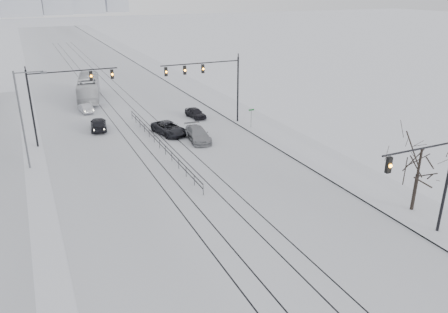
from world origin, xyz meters
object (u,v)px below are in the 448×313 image
sedan_sb_outer (85,108)px  sedan_nb_far (195,113)px  traffic_mast_near (431,176)px  sedan_nb_front (169,128)px  box_truck (89,88)px  sedan_nb_right (198,134)px  sedan_sb_inner (98,124)px  bare_tree (421,155)px

sedan_sb_outer → sedan_nb_far: 15.09m
traffic_mast_near → sedan_nb_front: bearing=106.8°
sedan_nb_front → box_truck: bearing=93.1°
sedan_nb_right → traffic_mast_near: bearing=-70.1°
sedan_sb_inner → sedan_sb_outer: bearing=-80.2°
sedan_sb_inner → sedan_nb_front: size_ratio=0.87×
traffic_mast_near → sedan_nb_right: size_ratio=1.38×
sedan_sb_outer → sedan_nb_right: 19.45m
bare_tree → sedan_sb_inner: (-17.86, 29.98, -3.73)m
sedan_nb_front → traffic_mast_near: bearing=-85.2°
sedan_nb_front → sedan_nb_far: size_ratio=1.35×
sedan_nb_right → sedan_nb_front: bearing=127.6°
traffic_mast_near → bare_tree: 3.85m
sedan_sb_outer → sedan_nb_front: (7.23, -13.58, 0.07)m
sedan_nb_front → sedan_sb_inner: bearing=132.6°
sedan_nb_right → box_truck: size_ratio=0.42×
sedan_sb_inner → sedan_nb_front: bearing=152.7°
sedan_sb_inner → box_truck: (1.37, 15.82, 0.93)m
sedan_sb_inner → sedan_sb_outer: sedan_sb_inner is taller
bare_tree → sedan_sb_inner: bearing=120.8°
box_truck → sedan_nb_right: bearing=118.0°
traffic_mast_near → sedan_sb_outer: traffic_mast_near is taller
sedan_sb_inner → sedan_nb_far: sedan_sb_inner is taller
traffic_mast_near → sedan_nb_right: traffic_mast_near is taller
sedan_sb_inner → sedan_nb_far: 12.15m
traffic_mast_near → box_truck: bearing=106.1°
bare_tree → sedan_sb_outer: bare_tree is taller
traffic_mast_near → box_truck: size_ratio=0.58×
sedan_sb_inner → sedan_nb_far: (12.15, 0.02, -0.12)m
sedan_nb_right → sedan_nb_far: sedan_nb_right is taller
sedan_sb_outer → sedan_nb_right: bearing=113.5°
bare_tree → sedan_nb_right: bare_tree is taller
sedan_nb_front → sedan_nb_far: bearing=31.9°
sedan_nb_front → box_truck: box_truck is taller
sedan_sb_outer → sedan_nb_far: size_ratio=1.03×
sedan_sb_outer → box_truck: bearing=-108.1°
bare_tree → sedan_nb_far: (-5.71, 30.00, -3.85)m
sedan_nb_right → box_truck: bearing=113.3°
sedan_sb_outer → bare_tree: bearing=109.7°
sedan_nb_front → sedan_nb_far: (5.17, 4.97, -0.07)m
bare_tree → sedan_nb_right: (-8.72, 21.58, -3.76)m
bare_tree → sedan_nb_far: size_ratio=1.63×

